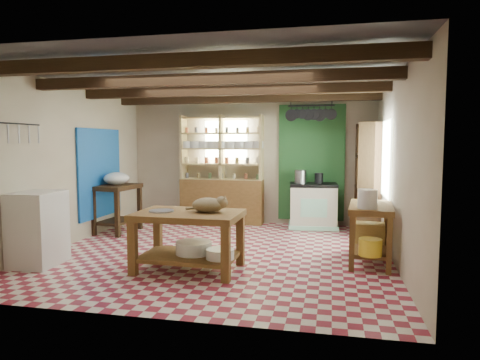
% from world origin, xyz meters
% --- Properties ---
extents(floor, '(5.00, 5.00, 0.02)m').
position_xyz_m(floor, '(0.00, 0.00, -0.01)').
color(floor, maroon).
rests_on(floor, ground).
extents(ceiling, '(5.00, 5.00, 0.02)m').
position_xyz_m(ceiling, '(0.00, 0.00, 2.60)').
color(ceiling, '#444449').
rests_on(ceiling, wall_back).
extents(wall_back, '(5.00, 0.04, 2.60)m').
position_xyz_m(wall_back, '(0.00, 2.50, 1.30)').
color(wall_back, '#BBAF96').
rests_on(wall_back, floor).
extents(wall_front, '(5.00, 0.04, 2.60)m').
position_xyz_m(wall_front, '(0.00, -2.50, 1.30)').
color(wall_front, '#BBAF96').
rests_on(wall_front, floor).
extents(wall_left, '(0.04, 5.00, 2.60)m').
position_xyz_m(wall_left, '(-2.50, 0.00, 1.30)').
color(wall_left, '#BBAF96').
rests_on(wall_left, floor).
extents(wall_right, '(0.04, 5.00, 2.60)m').
position_xyz_m(wall_right, '(2.50, 0.00, 1.30)').
color(wall_right, '#BBAF96').
rests_on(wall_right, floor).
extents(ceiling_beams, '(5.00, 3.80, 0.15)m').
position_xyz_m(ceiling_beams, '(0.00, 0.00, 2.48)').
color(ceiling_beams, '#312011').
rests_on(ceiling_beams, ceiling).
extents(blue_wall_patch, '(0.04, 1.40, 1.60)m').
position_xyz_m(blue_wall_patch, '(-2.47, 0.90, 1.10)').
color(blue_wall_patch, '#1757AC').
rests_on(blue_wall_patch, wall_left).
extents(green_wall_patch, '(1.30, 0.04, 2.30)m').
position_xyz_m(green_wall_patch, '(1.25, 2.47, 1.25)').
color(green_wall_patch, '#225527').
rests_on(green_wall_patch, wall_back).
extents(window_back, '(0.90, 0.02, 0.80)m').
position_xyz_m(window_back, '(-0.50, 2.48, 1.70)').
color(window_back, white).
rests_on(window_back, wall_back).
extents(window_right, '(0.02, 1.30, 1.20)m').
position_xyz_m(window_right, '(2.48, 1.00, 1.40)').
color(window_right, white).
rests_on(window_right, wall_right).
extents(utensil_rail, '(0.06, 0.90, 0.28)m').
position_xyz_m(utensil_rail, '(-2.44, -1.20, 1.78)').
color(utensil_rail, black).
rests_on(utensil_rail, wall_left).
extents(pot_rack, '(0.86, 0.12, 0.36)m').
position_xyz_m(pot_rack, '(1.25, 2.05, 2.18)').
color(pot_rack, black).
rests_on(pot_rack, ceiling).
extents(shelving_unit, '(1.70, 0.34, 2.20)m').
position_xyz_m(shelving_unit, '(-0.55, 2.31, 1.10)').
color(shelving_unit, tan).
rests_on(shelving_unit, floor).
extents(tall_rack, '(0.40, 0.86, 2.00)m').
position_xyz_m(tall_rack, '(2.28, 1.80, 1.00)').
color(tall_rack, '#312011').
rests_on(tall_rack, floor).
extents(work_table, '(1.36, 0.92, 0.76)m').
position_xyz_m(work_table, '(-0.15, -0.95, 0.38)').
color(work_table, brown).
rests_on(work_table, floor).
extents(stove, '(0.94, 0.67, 0.87)m').
position_xyz_m(stove, '(1.31, 2.15, 0.44)').
color(stove, beige).
rests_on(stove, floor).
extents(prep_table, '(0.67, 0.92, 0.88)m').
position_xyz_m(prep_table, '(-2.20, 1.00, 0.44)').
color(prep_table, '#312011').
rests_on(prep_table, floor).
extents(white_cabinet, '(0.58, 0.69, 0.99)m').
position_xyz_m(white_cabinet, '(-2.22, -1.15, 0.50)').
color(white_cabinet, silver).
rests_on(white_cabinet, floor).
extents(right_counter, '(0.65, 1.16, 0.80)m').
position_xyz_m(right_counter, '(2.18, -0.10, 0.40)').
color(right_counter, brown).
rests_on(right_counter, floor).
extents(cat, '(0.46, 0.38, 0.19)m').
position_xyz_m(cat, '(0.10, -0.91, 0.85)').
color(cat, '#978058').
rests_on(cat, work_table).
extents(steel_tray, '(0.33, 0.33, 0.02)m').
position_xyz_m(steel_tray, '(-0.50, -1.00, 0.77)').
color(steel_tray, '#A09EA6').
rests_on(steel_tray, work_table).
extents(basin_large, '(0.48, 0.48, 0.16)m').
position_xyz_m(basin_large, '(-0.10, -0.91, 0.28)').
color(basin_large, silver).
rests_on(basin_large, work_table).
extents(basin_small, '(0.36, 0.36, 0.12)m').
position_xyz_m(basin_small, '(0.30, -1.06, 0.26)').
color(basin_small, silver).
rests_on(basin_small, work_table).
extents(kettle_left, '(0.24, 0.24, 0.25)m').
position_xyz_m(kettle_left, '(1.06, 2.13, 1.00)').
color(kettle_left, '#A09EA6').
rests_on(kettle_left, stove).
extents(kettle_right, '(0.17, 0.17, 0.20)m').
position_xyz_m(kettle_right, '(1.41, 2.16, 0.97)').
color(kettle_right, black).
rests_on(kettle_right, stove).
extents(enamel_bowl, '(0.50, 0.50, 0.23)m').
position_xyz_m(enamel_bowl, '(-2.20, 1.00, 1.00)').
color(enamel_bowl, silver).
rests_on(enamel_bowl, prep_table).
extents(white_bucket, '(0.27, 0.27, 0.25)m').
position_xyz_m(white_bucket, '(2.10, -0.44, 0.93)').
color(white_bucket, silver).
rests_on(white_bucket, right_counter).
extents(wicker_basket, '(0.42, 0.35, 0.28)m').
position_xyz_m(wicker_basket, '(2.20, 0.20, 0.35)').
color(wicker_basket, '#A98944').
rests_on(wicker_basket, right_counter).
extents(yellow_tub, '(0.32, 0.32, 0.21)m').
position_xyz_m(yellow_tub, '(2.14, -0.55, 0.32)').
color(yellow_tub, yellow).
rests_on(yellow_tub, right_counter).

